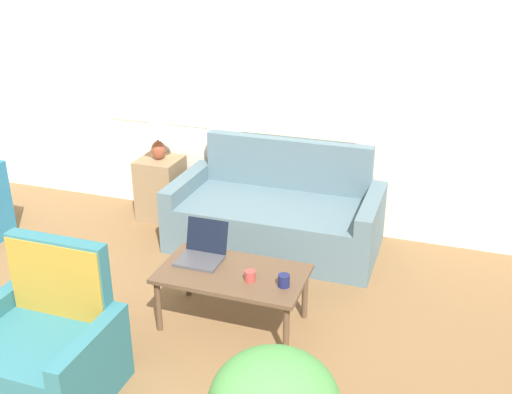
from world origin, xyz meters
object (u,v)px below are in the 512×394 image
object	(u,v)px
table_lamp	(157,128)
cup_yellow	(250,276)
cup_navy	(284,281)
couch	(277,216)
laptop	(202,251)
armchair	(44,351)
coffee_table	(232,278)

from	to	relation	value
table_lamp	cup_yellow	bearing A→B (deg)	-46.22
table_lamp	cup_navy	distance (m)	2.39
couch	laptop	size ratio (longest dim) A/B	5.77
couch	armchair	xyz separation A→B (m)	(-0.77, -2.35, -0.00)
table_lamp	coffee_table	xyz separation A→B (m)	(1.34, -1.50, -0.56)
armchair	cup_navy	distance (m)	1.58
armchair	coffee_table	world-z (taller)	armchair
table_lamp	laptop	bearing A→B (deg)	-52.44
armchair	table_lamp	xyz separation A→B (m)	(-0.49, 2.51, 0.67)
couch	cup_navy	xyz separation A→B (m)	(0.48, -1.39, 0.20)
coffee_table	laptop	world-z (taller)	laptop
coffee_table	laptop	size ratio (longest dim) A/B	3.25
couch	cup_yellow	size ratio (longest dim) A/B	24.21
cup_navy	couch	bearing A→B (deg)	108.87
armchair	coffee_table	xyz separation A→B (m)	(0.85, 1.02, 0.11)
table_lamp	armchair	bearing A→B (deg)	-78.88
coffee_table	table_lamp	bearing A→B (deg)	131.92
cup_navy	cup_yellow	size ratio (longest dim) A/B	1.14
laptop	cup_navy	xyz separation A→B (m)	(0.68, -0.18, -0.02)
table_lamp	cup_navy	world-z (taller)	table_lamp
couch	laptop	world-z (taller)	couch
laptop	cup_yellow	world-z (taller)	laptop
cup_navy	cup_yellow	bearing A→B (deg)	-178.44
coffee_table	cup_navy	world-z (taller)	cup_navy
couch	coffee_table	size ratio (longest dim) A/B	1.78
armchair	cup_navy	world-z (taller)	armchair
table_lamp	coffee_table	world-z (taller)	table_lamp
table_lamp	laptop	distance (m)	1.80
laptop	cup_navy	bearing A→B (deg)	-14.79
armchair	coffee_table	size ratio (longest dim) A/B	0.89
coffee_table	cup_yellow	bearing A→B (deg)	-24.17
cup_yellow	cup_navy	bearing A→B (deg)	1.56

